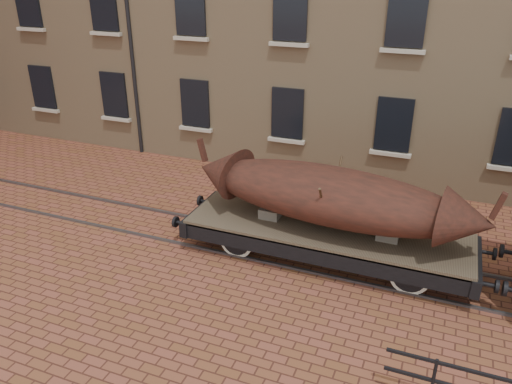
% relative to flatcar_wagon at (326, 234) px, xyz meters
% --- Properties ---
extents(ground, '(90.00, 90.00, 0.00)m').
position_rel_flatcar_wagon_xyz_m(ground, '(-0.20, -0.00, -0.73)').
color(ground, brown).
extents(rail_track, '(30.00, 1.52, 0.06)m').
position_rel_flatcar_wagon_xyz_m(rail_track, '(-0.20, -0.00, -0.70)').
color(rail_track, '#59595E').
rests_on(rail_track, ground).
extents(flatcar_wagon, '(7.78, 2.11, 1.17)m').
position_rel_flatcar_wagon_xyz_m(flatcar_wagon, '(0.00, 0.00, 0.00)').
color(flatcar_wagon, brown).
rests_on(flatcar_wagon, ground).
extents(iron_boat, '(7.37, 2.65, 1.73)m').
position_rel_flatcar_wagon_xyz_m(iron_boat, '(0.03, -0.00, 1.07)').
color(iron_boat, '#4B2117').
rests_on(iron_boat, flatcar_wagon).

